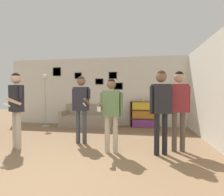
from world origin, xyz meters
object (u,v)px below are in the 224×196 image
floor_lamp (45,90)px  person_player_foreground_left (16,102)px  person_watcher_holding_cup (111,108)px  couch (88,119)px  bookshelf (143,114)px  person_spectator_near_bookshelf (161,103)px  person_player_foreground_center (81,102)px  drinking_cup (143,100)px  person_spectator_far_right (179,102)px

floor_lamp → person_player_foreground_left: 2.70m
person_player_foreground_left → person_watcher_holding_cup: person_player_foreground_left is taller
couch → floor_lamp: size_ratio=1.03×
bookshelf → person_spectator_near_bookshelf: 3.00m
couch → person_player_foreground_center: size_ratio=1.20×
drinking_cup → person_spectator_far_right: bearing=-74.3°
person_spectator_far_right → drinking_cup: 2.74m
person_watcher_holding_cup → person_spectator_far_right: size_ratio=0.91×
person_spectator_far_right → drinking_cup: (-0.74, 2.63, -0.08)m
person_player_foreground_center → floor_lamp: bearing=138.2°
couch → drinking_cup: drinking_cup is taller
couch → person_player_foreground_left: person_player_foreground_left is taller
bookshelf → person_spectator_near_bookshelf: bearing=-83.5°
person_player_foreground_center → person_spectator_near_bookshelf: person_spectator_near_bookshelf is taller
couch → bookshelf: bearing=5.4°
person_player_foreground_left → person_watcher_holding_cup: size_ratio=1.10×
floor_lamp → person_player_foreground_center: size_ratio=1.17×
person_watcher_holding_cup → couch: bearing=116.8°
couch → bookshelf: size_ratio=2.06×
couch → person_player_foreground_center: person_player_foreground_center is taller
couch → person_spectator_near_bookshelf: 3.74m
bookshelf → person_spectator_far_right: (0.74, -2.63, 0.62)m
floor_lamp → person_player_foreground_left: bearing=-72.8°
person_spectator_near_bookshelf → drinking_cup: bearing=96.5°
person_watcher_holding_cup → drinking_cup: size_ratio=15.65×
couch → person_watcher_holding_cup: bearing=-63.2°
drinking_cup → person_watcher_holding_cup: bearing=-103.5°
couch → person_watcher_holding_cup: person_watcher_holding_cup is taller
floor_lamp → drinking_cup: 3.77m
bookshelf → person_spectator_far_right: 2.80m
person_player_foreground_center → person_player_foreground_left: bearing=-153.8°
bookshelf → person_player_foreground_center: size_ratio=0.59×
floor_lamp → couch: bearing=10.8°
person_player_foreground_center → person_spectator_far_right: (2.33, -0.22, 0.04)m
person_player_foreground_left → person_player_foreground_center: size_ratio=1.02×
person_player_foreground_left → person_spectator_far_right: (3.67, 0.44, 0.01)m
person_spectator_far_right → drinking_cup: size_ratio=17.29×
person_player_foreground_center → person_watcher_holding_cup: size_ratio=1.07×
floor_lamp → person_spectator_far_right: 4.95m
person_player_foreground_center → person_watcher_holding_cup: bearing=-32.2°
bookshelf → person_player_foreground_center: person_player_foreground_center is taller
person_spectator_near_bookshelf → drinking_cup: person_spectator_near_bookshelf is taller
bookshelf → drinking_cup: (-0.00, 0.00, 0.54)m
person_spectator_far_right → drinking_cup: bearing=105.7°
person_watcher_holding_cup → drinking_cup: 3.05m
bookshelf → person_spectator_near_bookshelf: person_spectator_near_bookshelf is taller
floor_lamp → person_spectator_near_bookshelf: 4.72m
floor_lamp → person_spectator_near_bookshelf: bearing=-30.7°
person_player_foreground_left → drinking_cup: size_ratio=17.15×
person_player_foreground_center → drinking_cup: size_ratio=16.79×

